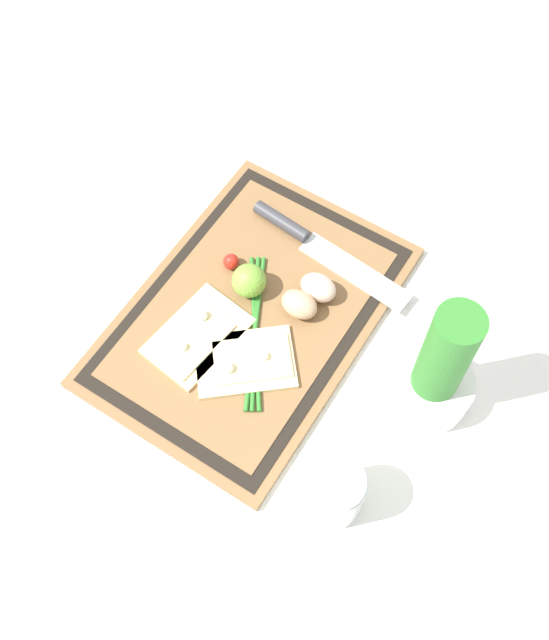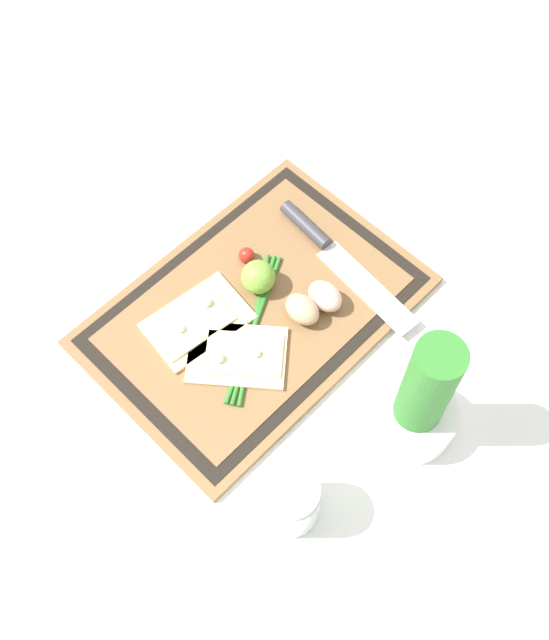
% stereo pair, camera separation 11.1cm
% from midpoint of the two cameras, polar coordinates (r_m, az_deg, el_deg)
% --- Properties ---
extents(ground_plane, '(6.00, 6.00, 0.00)m').
position_cam_midpoint_polar(ground_plane, '(1.15, -4.54, -0.03)').
color(ground_plane, white).
extents(cutting_board, '(0.49, 0.34, 0.02)m').
position_cam_midpoint_polar(cutting_board, '(1.14, -4.57, 0.15)').
color(cutting_board, brown).
rests_on(cutting_board, ground_plane).
extents(pizza_slice_near, '(0.16, 0.12, 0.02)m').
position_cam_midpoint_polar(pizza_slice_near, '(1.12, -8.78, -1.50)').
color(pizza_slice_near, beige).
rests_on(pizza_slice_near, cutting_board).
extents(pizza_slice_far, '(0.17, 0.17, 0.02)m').
position_cam_midpoint_polar(pizza_slice_far, '(1.09, -5.04, -3.43)').
color(pizza_slice_far, beige).
rests_on(pizza_slice_far, cutting_board).
extents(knife, '(0.06, 0.29, 0.02)m').
position_cam_midpoint_polar(knife, '(1.19, -0.34, 6.08)').
color(knife, silver).
rests_on(knife, cutting_board).
extents(egg_brown, '(0.04, 0.06, 0.04)m').
position_cam_midpoint_polar(egg_brown, '(1.12, -0.93, 0.94)').
color(egg_brown, tan).
rests_on(egg_brown, cutting_board).
extents(egg_pink, '(0.04, 0.06, 0.04)m').
position_cam_midpoint_polar(egg_pink, '(1.13, 0.56, 2.23)').
color(egg_pink, beige).
rests_on(egg_pink, cutting_board).
extents(lime, '(0.05, 0.05, 0.05)m').
position_cam_midpoint_polar(lime, '(1.13, -4.75, 2.75)').
color(lime, '#70A838').
rests_on(lime, cutting_board).
extents(cherry_tomato_red, '(0.03, 0.03, 0.03)m').
position_cam_midpoint_polar(cherry_tomato_red, '(1.17, -6.04, 4.20)').
color(cherry_tomato_red, red).
rests_on(cherry_tomato_red, cutting_board).
extents(scallion_bunch, '(0.23, 0.16, 0.01)m').
position_cam_midpoint_polar(scallion_bunch, '(1.12, -4.31, -1.08)').
color(scallion_bunch, '#2D7528').
rests_on(scallion_bunch, cutting_board).
extents(herb_pot, '(0.12, 0.12, 0.23)m').
position_cam_midpoint_polar(herb_pot, '(1.03, 9.31, -4.34)').
color(herb_pot, white).
rests_on(herb_pot, ground_plane).
extents(sauce_jar, '(0.08, 0.08, 0.10)m').
position_cam_midpoint_polar(sauce_jar, '(1.00, 1.37, -13.42)').
color(sauce_jar, silver).
rests_on(sauce_jar, ground_plane).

